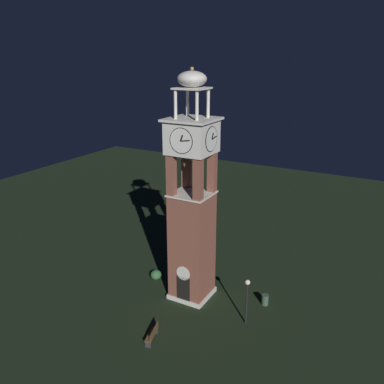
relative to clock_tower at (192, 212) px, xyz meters
name	(u,v)px	position (x,y,z in m)	size (l,w,h in m)	color
ground	(192,295)	(0.00, 0.00, -6.88)	(80.00, 80.00, 0.00)	black
clock_tower	(192,212)	(0.00, 0.00, 0.00)	(3.27, 3.27, 16.99)	brown
park_bench	(152,334)	(0.33, -5.91, -6.40)	(0.85, 1.66, 0.95)	brown
lamp_post	(247,293)	(4.99, -1.31, -4.46)	(0.36, 0.36, 3.43)	black
trash_bin	(265,300)	(5.40, 1.51, -6.48)	(0.52, 0.52, 0.80)	#38513D
shrub_near_entry	(156,275)	(-3.74, 0.58, -6.47)	(0.91, 0.91, 0.82)	#336638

